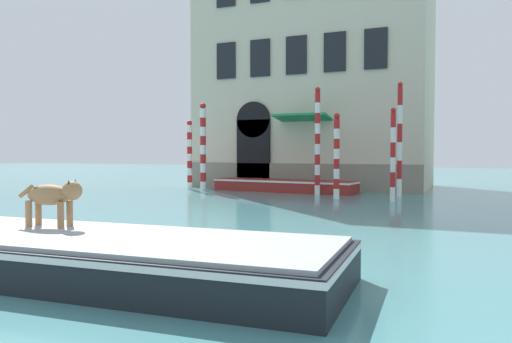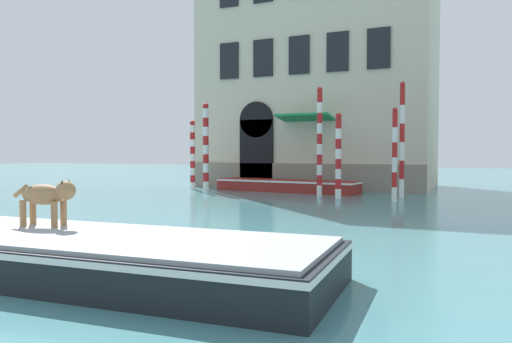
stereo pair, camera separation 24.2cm
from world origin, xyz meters
The scene contains 10 objects.
palazzo_left centered at (0.38, 23.54, 6.68)m, with size 11.65×7.40×13.40m.
boat_foreground centered at (3.05, 3.49, 0.33)m, with size 7.61×2.86×0.61m.
dog_on_deck centered at (2.03, 3.84, 1.10)m, with size 1.13×0.44×0.75m.
boat_moored_near_palazzo centered at (0.25, 19.18, 0.29)m, with size 6.87×2.21×0.54m.
mooring_pole_0 centered at (3.33, 16.72, 1.67)m, with size 0.23×0.23×3.30m.
mooring_pole_1 centered at (5.46, 18.40, 2.31)m, with size 0.21×0.21×4.58m.
mooring_pole_2 centered at (-3.41, 18.24, 2.07)m, with size 0.28×0.28×4.09m.
mooring_pole_3 centered at (2.24, 17.82, 2.26)m, with size 0.23×0.23×4.48m.
mooring_pole_4 centered at (-4.38, 18.65, 1.68)m, with size 0.25×0.25×3.33m.
mooring_pole_5 centered at (5.50, 16.35, 1.72)m, with size 0.19×0.19×3.40m.
Camera 1 is at (8.12, -2.11, 1.79)m, focal length 35.00 mm.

